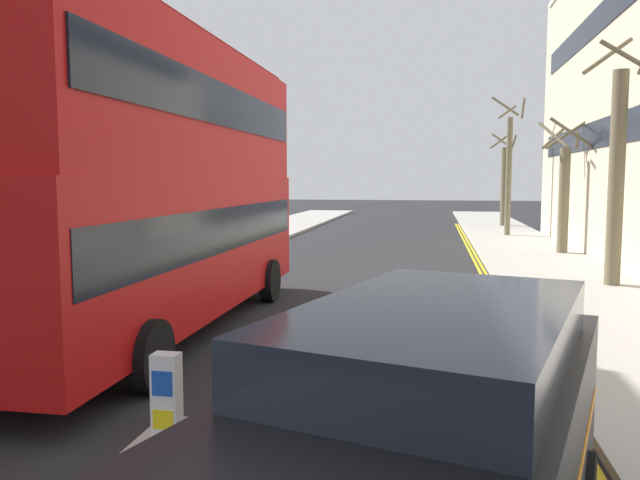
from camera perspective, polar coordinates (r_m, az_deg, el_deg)
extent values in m
cube|color=#ADA89E|center=(17.79, 22.50, -4.35)|extent=(4.00, 80.00, 0.14)
cube|color=#ADA89E|center=(19.65, -17.83, -3.28)|extent=(4.00, 80.00, 0.14)
cube|color=yellow|center=(15.52, 16.44, -5.80)|extent=(0.10, 56.00, 0.01)
cube|color=yellow|center=(15.50, 15.85, -5.80)|extent=(0.10, 56.00, 0.01)
cube|color=#ADA89E|center=(7.13, -13.65, -19.03)|extent=(1.10, 2.20, 0.10)
cube|color=silver|center=(7.08, -13.68, -18.08)|extent=(0.36, 0.28, 0.16)
cube|color=white|center=(6.87, -13.79, -13.83)|extent=(0.28, 0.20, 0.95)
cube|color=blue|center=(6.72, -14.20, -12.58)|extent=(0.22, 0.01, 0.26)
cube|color=yellow|center=(6.85, -14.12, -15.60)|extent=(0.22, 0.01, 0.20)
cube|color=#B20F0F|center=(12.56, -14.02, -0.35)|extent=(2.55, 10.81, 2.60)
cube|color=#B20F0F|center=(12.56, -14.30, 11.30)|extent=(2.50, 10.59, 2.50)
cube|color=black|center=(12.53, -14.05, 1.01)|extent=(2.58, 10.38, 0.84)
cube|color=black|center=(12.57, -14.31, 11.75)|extent=(2.57, 10.16, 0.80)
cube|color=yellow|center=(17.55, -6.97, 6.47)|extent=(2.00, 0.07, 0.44)
cube|color=maroon|center=(12.76, -14.45, 17.11)|extent=(2.29, 9.73, 0.10)
cylinder|color=black|center=(16.25, -13.17, -3.36)|extent=(0.30, 1.04, 1.04)
cylinder|color=black|center=(15.45, -4.59, -3.69)|extent=(0.30, 1.04, 1.04)
cylinder|color=black|center=(9.27, -15.18, -10.16)|extent=(0.30, 1.04, 1.04)
cube|color=black|center=(4.77, 10.02, -20.09)|extent=(3.15, 5.05, 1.50)
cube|color=black|center=(4.62, 10.73, -10.33)|extent=(2.50, 3.41, 0.76)
cube|color=orange|center=(4.75, 10.03, -19.54)|extent=(3.06, 4.69, 0.10)
cylinder|color=black|center=(6.54, 5.78, -18.47)|extent=(0.40, 0.71, 0.68)
cylinder|color=#6B6047|center=(33.55, 16.80, 5.55)|extent=(0.29, 0.29, 5.99)
cylinder|color=#6B6047|center=(33.78, 18.02, 11.33)|extent=(0.19, 1.28, 0.94)
cylinder|color=#6B6047|center=(34.14, 16.70, 11.11)|extent=(0.94, 0.34, 0.71)
cylinder|color=#6B6047|center=(33.10, 16.53, 11.61)|extent=(1.33, 0.78, 1.06)
cylinder|color=#6B6047|center=(26.11, 21.31, 3.36)|extent=(0.41, 0.41, 4.07)
cylinder|color=#6B6047|center=(26.15, 22.38, 8.40)|extent=(0.28, 0.86, 0.65)
cylinder|color=#6B6047|center=(26.89, 21.43, 8.84)|extent=(1.51, 0.34, 1.10)
cylinder|color=#6B6047|center=(26.53, 20.52, 8.70)|extent=(1.03, 0.86, 0.90)
cylinder|color=#6B6047|center=(25.65, 20.44, 9.00)|extent=(0.94, 1.23, 1.05)
cylinder|color=#6B6047|center=(25.41, 21.89, 9.10)|extent=(1.59, 0.15, 1.16)
cylinder|color=#6B6047|center=(18.63, 25.38, 5.05)|extent=(0.41, 0.41, 5.74)
cylinder|color=#6B6047|center=(19.50, 24.71, 14.97)|extent=(1.39, 0.52, 1.04)
cylinder|color=#6B6047|center=(18.41, 25.73, 15.11)|extent=(1.03, 0.44, 0.78)
cylinder|color=#6B6047|center=(40.38, 16.43, 4.68)|extent=(0.42, 0.42, 4.80)
cylinder|color=#6B6047|center=(40.55, 17.25, 8.55)|extent=(0.22, 1.08, 0.80)
cylinder|color=#6B6047|center=(41.05, 16.13, 8.70)|extent=(1.34, 0.57, 1.01)
cylinder|color=#6B6047|center=(39.91, 16.16, 8.72)|extent=(1.11, 0.76, 0.92)
cube|color=black|center=(22.31, 25.58, 9.18)|extent=(0.04, 24.64, 1.00)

